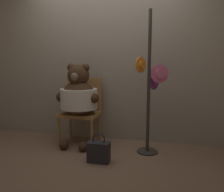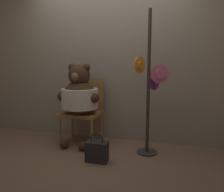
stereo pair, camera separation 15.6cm
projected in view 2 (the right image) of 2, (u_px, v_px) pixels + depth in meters
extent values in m
plane|color=brown|center=(100.00, 149.00, 3.12)|extent=(14.00, 14.00, 0.00)
cube|color=gray|center=(111.00, 58.00, 3.46)|extent=(8.00, 0.10, 2.60)
cylinder|color=#9E703D|center=(60.00, 131.00, 3.24)|extent=(0.04, 0.04, 0.43)
cylinder|color=#9E703D|center=(92.00, 134.00, 3.10)|extent=(0.04, 0.04, 0.43)
cylinder|color=#9E703D|center=(72.00, 124.00, 3.62)|extent=(0.04, 0.04, 0.43)
cylinder|color=#9E703D|center=(101.00, 127.00, 3.48)|extent=(0.04, 0.04, 0.43)
cube|color=#9E703D|center=(81.00, 114.00, 3.33)|extent=(0.57, 0.46, 0.05)
cube|color=#9E703D|center=(86.00, 94.00, 3.49)|extent=(0.57, 0.04, 0.51)
sphere|color=#3D2819|center=(80.00, 98.00, 3.22)|extent=(0.53, 0.53, 0.53)
cylinder|color=silver|center=(80.00, 98.00, 3.22)|extent=(0.54, 0.54, 0.29)
sphere|color=#3D2819|center=(79.00, 75.00, 3.17)|extent=(0.32, 0.32, 0.32)
sphere|color=#3D2819|center=(72.00, 67.00, 3.19)|extent=(0.12, 0.12, 0.12)
sphere|color=#3D2819|center=(86.00, 67.00, 3.13)|extent=(0.12, 0.12, 0.12)
sphere|color=brown|center=(75.00, 77.00, 3.05)|extent=(0.12, 0.12, 0.12)
sphere|color=#3D2819|center=(62.00, 97.00, 3.22)|extent=(0.15, 0.15, 0.15)
sphere|color=#3D2819|center=(94.00, 98.00, 3.08)|extent=(0.15, 0.15, 0.15)
sphere|color=#3D2819|center=(64.00, 144.00, 3.12)|extent=(0.14, 0.14, 0.14)
sphere|color=#3D2819|center=(83.00, 146.00, 3.04)|extent=(0.14, 0.14, 0.14)
cylinder|color=#332D28|center=(147.00, 152.00, 2.98)|extent=(0.28, 0.28, 0.02)
cylinder|color=#332D28|center=(148.00, 84.00, 2.85)|extent=(0.04, 0.04, 1.89)
cylinder|color=#7A388E|center=(155.00, 82.00, 2.95)|extent=(0.11, 0.21, 0.23)
cylinder|color=#7A388E|center=(155.00, 82.00, 2.95)|extent=(0.09, 0.12, 0.11)
cylinder|color=orange|center=(140.00, 65.00, 2.69)|extent=(0.11, 0.18, 0.20)
cylinder|color=orange|center=(140.00, 65.00, 2.69)|extent=(0.10, 0.11, 0.10)
cylinder|color=#D16693|center=(160.00, 74.00, 2.84)|extent=(0.23, 0.10, 0.24)
cylinder|color=#D16693|center=(160.00, 74.00, 2.84)|extent=(0.13, 0.11, 0.12)
cube|color=#232328|center=(97.00, 152.00, 2.69)|extent=(0.27, 0.14, 0.25)
torus|color=#232328|center=(97.00, 139.00, 2.67)|extent=(0.16, 0.02, 0.16)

